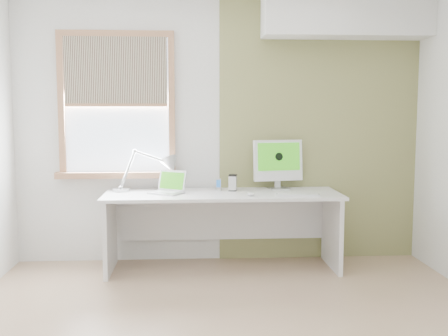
{
  "coord_description": "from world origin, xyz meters",
  "views": [
    {
      "loc": [
        -0.29,
        -3.51,
        1.49
      ],
      "look_at": [
        0.0,
        1.05,
        1.0
      ],
      "focal_mm": 42.45,
      "sensor_mm": 36.0,
      "label": 1
    }
  ],
  "objects": [
    {
      "name": "laptop",
      "position": [
        -0.5,
        1.41,
        0.78
      ],
      "size": [
        0.37,
        0.36,
        0.21
      ],
      "color": "#B0B3B5",
      "rests_on": "desk"
    },
    {
      "name": "desk_lamp",
      "position": [
        -0.57,
        1.63,
        0.94
      ],
      "size": [
        0.73,
        0.36,
        0.4
      ],
      "color": "#B0B3B5",
      "rests_on": "desk"
    },
    {
      "name": "soffit",
      "position": [
        1.2,
        1.57,
        2.4
      ],
      "size": [
        1.6,
        0.4,
        0.42
      ],
      "primitive_type": "cube",
      "color": "white",
      "rests_on": "room"
    },
    {
      "name": "desk",
      "position": [
        0.01,
        1.44,
        0.53
      ],
      "size": [
        2.2,
        0.7,
        0.73
      ],
      "color": "silver",
      "rests_on": "room"
    },
    {
      "name": "phone_dock",
      "position": [
        -0.02,
        1.55,
        0.76
      ],
      "size": [
        0.07,
        0.07,
        0.11
      ],
      "color": "#B0B3B5",
      "rests_on": "desk"
    },
    {
      "name": "keyboard",
      "position": [
        0.68,
        1.16,
        0.74
      ],
      "size": [
        0.4,
        0.16,
        0.02
      ],
      "color": "white",
      "rests_on": "desk"
    },
    {
      "name": "external_drive",
      "position": [
        0.12,
        1.53,
        0.81
      ],
      "size": [
        0.09,
        0.13,
        0.15
      ],
      "color": "#B0B3B5",
      "rests_on": "desk"
    },
    {
      "name": "room",
      "position": [
        0.0,
        0.0,
        1.3
      ],
      "size": [
        4.04,
        3.54,
        2.64
      ],
      "color": "tan",
      "rests_on": "ground"
    },
    {
      "name": "window",
      "position": [
        -1.0,
        1.71,
        1.54
      ],
      "size": [
        1.2,
        0.14,
        1.42
      ],
      "color": "#A56F4B",
      "rests_on": "room"
    },
    {
      "name": "accent_wall",
      "position": [
        1.0,
        1.74,
        1.3
      ],
      "size": [
        2.0,
        0.02,
        2.6
      ],
      "primitive_type": "cube",
      "color": "olive",
      "rests_on": "room"
    },
    {
      "name": "mouse",
      "position": [
        0.25,
        1.19,
        0.75
      ],
      "size": [
        0.1,
        0.13,
        0.03
      ],
      "primitive_type": "ellipsoid",
      "rotation": [
        0.0,
        0.0,
        -0.3
      ],
      "color": "white",
      "rests_on": "desk"
    },
    {
      "name": "imac",
      "position": [
        0.57,
        1.62,
        1.0
      ],
      "size": [
        0.5,
        0.2,
        0.48
      ],
      "color": "#B0B3B5",
      "rests_on": "desk"
    }
  ]
}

